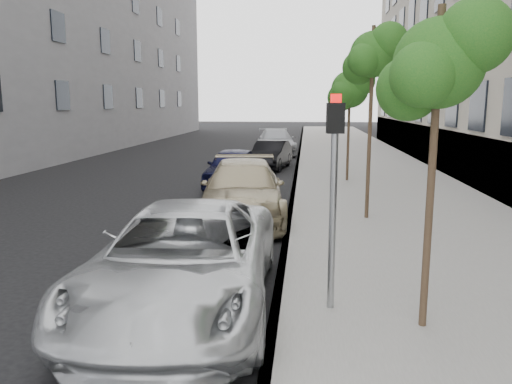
# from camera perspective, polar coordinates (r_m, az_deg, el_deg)

# --- Properties ---
(ground) EXTENTS (160.00, 160.00, 0.00)m
(ground) POSITION_cam_1_polar(r_m,az_deg,el_deg) (6.14, -10.73, -20.54)
(ground) COLOR black
(ground) RESTS_ON ground
(sidewalk) EXTENTS (6.40, 72.00, 0.14)m
(sidewalk) POSITION_cam_1_polar(r_m,az_deg,el_deg) (29.34, 11.05, 4.00)
(sidewalk) COLOR gray
(sidewalk) RESTS_ON ground
(curb) EXTENTS (0.15, 72.00, 0.14)m
(curb) POSITION_cam_1_polar(r_m,az_deg,el_deg) (29.21, 4.92, 4.12)
(curb) COLOR #9E9B93
(curb) RESTS_ON ground
(tree_near) EXTENTS (1.52, 1.32, 4.21)m
(tree_near) POSITION_cam_1_polar(r_m,az_deg,el_deg) (6.77, 20.36, 13.55)
(tree_near) COLOR #38281C
(tree_near) RESTS_ON sidewalk
(tree_mid) EXTENTS (1.54, 1.34, 4.92)m
(tree_mid) POSITION_cam_1_polar(r_m,az_deg,el_deg) (13.21, 13.32, 14.99)
(tree_mid) COLOR #38281C
(tree_mid) RESTS_ON sidewalk
(tree_far) EXTENTS (1.75, 1.55, 4.35)m
(tree_far) POSITION_cam_1_polar(r_m,az_deg,el_deg) (19.63, 10.76, 11.47)
(tree_far) COLOR #38281C
(tree_far) RESTS_ON sidewalk
(signal_pole) EXTENTS (0.25, 0.20, 3.10)m
(signal_pole) POSITION_cam_1_polar(r_m,az_deg,el_deg) (7.12, 8.88, 1.65)
(signal_pole) COLOR #939699
(signal_pole) RESTS_ON sidewalk
(minivan) EXTENTS (2.81, 5.72, 1.56)m
(minivan) POSITION_cam_1_polar(r_m,az_deg,el_deg) (7.68, -8.24, -7.66)
(minivan) COLOR silver
(minivan) RESTS_ON ground
(suv) EXTENTS (2.73, 5.57, 1.56)m
(suv) POSITION_cam_1_polar(r_m,az_deg,el_deg) (13.50, -1.51, 0.18)
(suv) COLOR tan
(suv) RESTS_ON ground
(sedan_blue) EXTENTS (1.88, 4.29, 1.44)m
(sedan_blue) POSITION_cam_1_polar(r_m,az_deg,el_deg) (18.94, -2.71, 2.86)
(sedan_blue) COLOR black
(sedan_blue) RESTS_ON ground
(sedan_black) EXTENTS (1.97, 4.19, 1.33)m
(sedan_black) POSITION_cam_1_polar(r_m,az_deg,el_deg) (23.93, 1.68, 4.26)
(sedan_black) COLOR black
(sedan_black) RESTS_ON ground
(sedan_rear) EXTENTS (2.87, 5.54, 1.54)m
(sedan_rear) POSITION_cam_1_polar(r_m,az_deg,el_deg) (30.81, 2.30, 5.76)
(sedan_rear) COLOR #97999E
(sedan_rear) RESTS_ON ground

